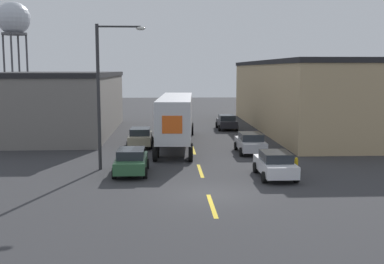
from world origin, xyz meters
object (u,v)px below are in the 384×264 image
Objects in this scene: parked_car_left_near at (131,161)px; water_tower at (14,21)px; street_lamp at (104,86)px; parked_car_right_near at (275,164)px; parked_car_left_far at (140,137)px; parked_car_right_mid at (250,143)px; semi_truck at (177,116)px; fire_hydrant at (296,164)px; parked_car_right_far at (227,122)px.

water_tower is (-19.72, 44.04, 12.15)m from parked_car_left_near.
street_lamp is at bearing 140.46° from parked_car_left_near.
parked_car_left_far is at bearing 125.69° from parked_car_right_near.
parked_car_left_near is 1.00× the size of parked_car_right_near.
street_lamp is at bearing -151.94° from parked_car_right_mid.
semi_truck is at bearing 12.17° from parked_car_left_far.
parked_car_left_far is 0.48× the size of street_lamp.
parked_car_left_far and parked_car_right_near have the same top height.
fire_hydrant is at bearing -6.16° from street_lamp.
semi_truck reaches higher than parked_car_right_mid.
parked_car_right_mid is at bearing -90.00° from parked_car_right_far.
water_tower is at bearing 123.83° from fire_hydrant.
parked_car_right_near is (0.00, -7.94, 0.00)m from parked_car_right_mid.
fire_hydrant is at bearing 43.42° from parked_car_right_near.
semi_truck is at bearing -117.95° from parked_car_right_far.
parked_car_right_far is 21.76m from street_lamp.
parked_car_right_mid is 0.27× the size of water_tower.
parked_car_right_far is (5.23, 9.87, -1.61)m from semi_truck.
semi_truck is at bearing 63.77° from street_lamp.
parked_car_right_far is at bearing -40.43° from water_tower.
street_lamp is at bearing 164.19° from parked_car_right_near.
parked_car_right_far is 0.48× the size of street_lamp.
parked_car_left_far is 9.65m from street_lamp.
water_tower is (-27.82, 45.45, 12.15)m from parked_car_right_near.
parked_car_right_far is at bearing 90.00° from parked_car_right_mid.
semi_truck is 3.82× the size of parked_car_right_mid.
parked_car_left_near is 1.00× the size of parked_car_right_far.
parked_car_right_far is at bearing 94.57° from fire_hydrant.
parked_car_right_mid is (5.23, -3.94, -1.61)m from semi_truck.
water_tower reaches higher than parked_car_left_far.
parked_car_right_far is (8.10, 20.35, 0.00)m from parked_car_left_near.
parked_car_right_far is (8.10, 10.48, 0.00)m from parked_car_left_far.
fire_hydrant is (1.62, -20.22, -0.35)m from parked_car_right_far.
fire_hydrant is at bearing -85.43° from parked_car_right_far.
parked_car_left_near is 4.90× the size of fire_hydrant.
parked_car_right_mid is at bearing 104.15° from fire_hydrant.
parked_car_right_mid is at bearing 90.00° from parked_car_right_near.
parked_car_right_far is at bearing 65.43° from semi_truck.
street_lamp is (-9.73, -19.00, 4.25)m from parked_car_right_far.
parked_car_left_far is at bearing -127.68° from parked_car_right_far.
water_tower is at bearing 126.57° from parked_car_right_mid.
parked_car_left_far is 13.88m from parked_car_right_near.
parked_car_right_near reaches higher than fire_hydrant.
parked_car_left_near is 10.41m from parked_car_right_mid.
parked_car_left_far is 4.90× the size of fire_hydrant.
street_lamp is at bearing -67.04° from water_tower.
parked_car_left_near is at bearing -90.00° from parked_car_left_far.
parked_car_left_near is at bearing -111.70° from parked_car_right_far.
parked_car_left_near is at bearing -39.54° from street_lamp.
street_lamp is at bearing 173.84° from fire_hydrant.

